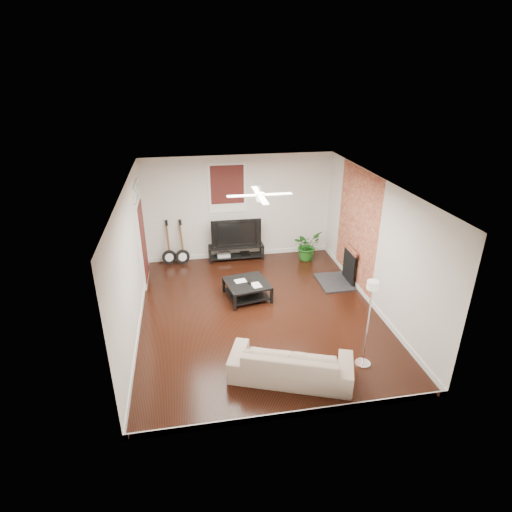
{
  "coord_description": "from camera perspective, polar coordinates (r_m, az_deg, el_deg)",
  "views": [
    {
      "loc": [
        -1.4,
        -7.49,
        4.79
      ],
      "look_at": [
        0.0,
        0.4,
        1.15
      ],
      "focal_mm": 29.08,
      "sensor_mm": 36.0,
      "label": 1
    }
  ],
  "objects": [
    {
      "name": "sofa",
      "position": [
        7.18,
        4.8,
        -14.4
      ],
      "size": [
        2.19,
        1.46,
        0.6
      ],
      "primitive_type": "imported",
      "rotation": [
        0.0,
        0.0,
        2.78
      ],
      "color": "#C8AE96",
      "rests_on": "floor"
    },
    {
      "name": "fireplace",
      "position": [
        10.19,
        11.68,
        -1.27
      ],
      "size": [
        0.8,
        1.1,
        0.92
      ],
      "primitive_type": "cube",
      "color": "black",
      "rests_on": "floor"
    },
    {
      "name": "potted_plant",
      "position": [
        11.33,
        7.02,
        1.46
      ],
      "size": [
        0.96,
        0.93,
        0.81
      ],
      "primitive_type": "imported",
      "rotation": [
        0.0,
        0.0,
        0.59
      ],
      "color": "#1E5F1B",
      "rests_on": "floor"
    },
    {
      "name": "ceiling_fan",
      "position": [
        7.93,
        0.51,
        8.39
      ],
      "size": [
        1.24,
        1.24,
        0.32
      ],
      "primitive_type": null,
      "color": "white",
      "rests_on": "ceiling"
    },
    {
      "name": "window_back",
      "position": [
        10.9,
        -3.97,
        9.26
      ],
      "size": [
        1.0,
        0.06,
        1.3
      ],
      "primitive_type": "cube",
      "color": "black",
      "rests_on": "wall_back"
    },
    {
      "name": "floor_lamp",
      "position": [
        7.36,
        15.12,
        -9.07
      ],
      "size": [
        0.35,
        0.35,
        1.67
      ],
      "primitive_type": null,
      "rotation": [
        0.0,
        0.0,
        -0.36
      ],
      "color": "white",
      "rests_on": "floor"
    },
    {
      "name": "tv_stand",
      "position": [
        11.32,
        -2.74,
        0.52
      ],
      "size": [
        1.48,
        0.4,
        0.42
      ],
      "primitive_type": "cube",
      "color": "black",
      "rests_on": "floor"
    },
    {
      "name": "guitar_right",
      "position": [
        11.04,
        -10.2,
        1.76
      ],
      "size": [
        0.43,
        0.35,
        1.22
      ],
      "primitive_type": null,
      "rotation": [
        0.0,
        0.0,
        0.23
      ],
      "color": "black",
      "rests_on": "floor"
    },
    {
      "name": "room",
      "position": [
        8.34,
        0.48,
        0.44
      ],
      "size": [
        5.01,
        6.01,
        2.81
      ],
      "color": "black",
      "rests_on": "ground"
    },
    {
      "name": "door_left",
      "position": [
        10.09,
        -15.44,
        2.98
      ],
      "size": [
        0.08,
        1.0,
        2.5
      ],
      "primitive_type": "cube",
      "color": "white",
      "rests_on": "wall_left"
    },
    {
      "name": "coffee_table",
      "position": [
        9.45,
        -1.24,
        -4.69
      ],
      "size": [
        1.07,
        1.07,
        0.38
      ],
      "primitive_type": "cube",
      "rotation": [
        0.0,
        0.0,
        0.18
      ],
      "color": "black",
      "rests_on": "floor"
    },
    {
      "name": "tv",
      "position": [
        11.11,
        -2.82,
        3.34
      ],
      "size": [
        1.33,
        0.17,
        0.77
      ],
      "primitive_type": "imported",
      "color": "black",
      "rests_on": "tv_stand"
    },
    {
      "name": "brick_accent",
      "position": [
        9.94,
        13.68,
        3.76
      ],
      "size": [
        0.02,
        2.2,
        2.8
      ],
      "primitive_type": "cube",
      "color": "#A34934",
      "rests_on": "floor"
    },
    {
      "name": "guitar_left",
      "position": [
        11.07,
        -12.01,
        1.69
      ],
      "size": [
        0.41,
        0.31,
        1.22
      ],
      "primitive_type": null,
      "rotation": [
        0.0,
        0.0,
        0.13
      ],
      "color": "black",
      "rests_on": "floor"
    }
  ]
}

